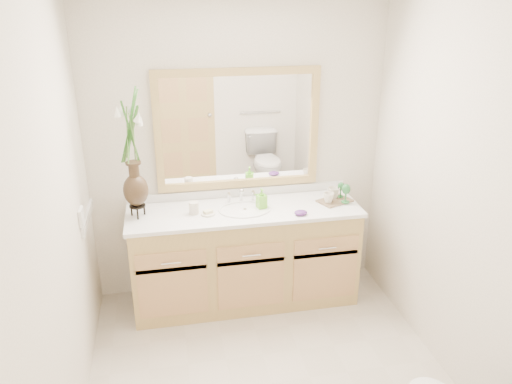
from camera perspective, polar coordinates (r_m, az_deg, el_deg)
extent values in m
plane|color=beige|center=(3.56, 1.79, -20.98)|extent=(2.60, 2.60, 0.00)
cube|color=white|center=(4.08, -2.08, 4.41)|extent=(2.40, 0.02, 2.40)
cube|color=white|center=(1.84, 11.83, -20.18)|extent=(2.40, 0.02, 2.40)
cube|color=white|center=(2.88, -21.97, -4.92)|extent=(0.02, 2.60, 2.40)
cube|color=white|center=(3.35, 22.51, -1.28)|extent=(0.02, 2.60, 2.40)
cube|color=tan|center=(4.13, -1.29, -7.41)|extent=(1.80, 0.55, 0.80)
cube|color=white|center=(3.95, -1.34, -2.14)|extent=(1.84, 0.57, 0.03)
ellipsoid|color=white|center=(3.95, -1.28, -2.79)|extent=(0.38, 0.30, 0.12)
cylinder|color=silver|center=(4.07, -1.74, -0.34)|extent=(0.02, 0.02, 0.11)
cylinder|color=silver|center=(4.06, -3.13, -0.64)|extent=(0.02, 0.02, 0.08)
cylinder|color=silver|center=(4.09, -0.35, -0.44)|extent=(0.02, 0.02, 0.08)
cube|color=white|center=(4.00, -2.08, 7.14)|extent=(1.20, 0.01, 0.85)
cube|color=tan|center=(3.90, -2.15, 13.59)|extent=(1.32, 0.04, 0.06)
cube|color=tan|center=(4.13, -1.97, 1.00)|extent=(1.32, 0.04, 0.06)
cube|color=tan|center=(3.95, -11.18, 6.54)|extent=(0.06, 0.04, 0.85)
cube|color=tan|center=(4.14, 6.66, 7.50)|extent=(0.06, 0.04, 0.85)
cube|color=white|center=(3.65, -19.33, -2.69)|extent=(0.02, 0.12, 0.12)
cylinder|color=black|center=(3.88, -13.41, -1.54)|extent=(0.12, 0.12, 0.01)
ellipsoid|color=black|center=(3.84, -13.58, 0.21)|extent=(0.19, 0.19, 0.24)
cylinder|color=black|center=(3.78, -13.78, 2.38)|extent=(0.08, 0.08, 0.11)
cylinder|color=#4C7A33|center=(3.70, -14.18, 6.56)|extent=(0.07, 0.07, 0.44)
cylinder|color=beige|center=(3.87, -7.13, -1.80)|extent=(0.08, 0.08, 0.10)
cylinder|color=beige|center=(3.86, -5.50, -2.49)|extent=(0.11, 0.11, 0.01)
cube|color=beige|center=(3.85, -5.51, -2.25)|extent=(0.08, 0.07, 0.02)
imported|color=#69C82F|center=(3.94, 0.64, -0.83)|extent=(0.08, 0.08, 0.14)
ellipsoid|color=#51246D|center=(3.85, 5.14, -2.37)|extent=(0.13, 0.12, 0.04)
cube|color=brown|center=(4.13, 8.98, -1.00)|extent=(0.31, 0.27, 0.01)
imported|color=beige|center=(4.05, 8.30, -0.61)|extent=(0.11, 0.11, 0.09)
imported|color=beige|center=(4.15, 8.88, -0.04)|extent=(0.13, 0.13, 0.10)
cylinder|color=#246C31|center=(4.10, 10.17, -1.11)|extent=(0.07, 0.07, 0.01)
cylinder|color=#246C31|center=(4.08, 10.21, -0.47)|extent=(0.01, 0.01, 0.10)
ellipsoid|color=#246C31|center=(4.05, 10.27, 0.34)|extent=(0.07, 0.07, 0.08)
cylinder|color=#246C31|center=(4.20, 9.61, -0.51)|extent=(0.05, 0.05, 0.01)
cylinder|color=#246C31|center=(4.18, 9.64, 0.00)|extent=(0.01, 0.01, 0.08)
ellipsoid|color=#246C31|center=(4.16, 9.69, 0.65)|extent=(0.06, 0.06, 0.07)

